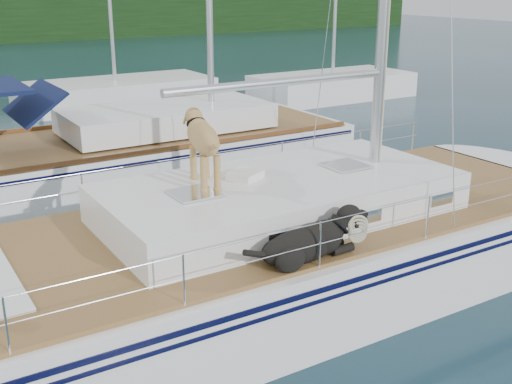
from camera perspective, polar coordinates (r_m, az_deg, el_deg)
ground at (r=9.63m, az=-1.94°, el=-9.90°), size 120.00×120.00×0.00m
main_sailboat at (r=9.36m, az=-1.49°, el=-6.10°), size 12.00×3.80×14.01m
neighbor_sailboat at (r=15.21m, az=-11.56°, el=3.03°), size 11.00×3.50×13.30m
bg_boat_center at (r=25.11m, az=-12.35°, el=8.56°), size 7.20×3.00×11.65m
bg_boat_east at (r=26.34m, az=6.79°, el=9.31°), size 6.40×3.00×11.65m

